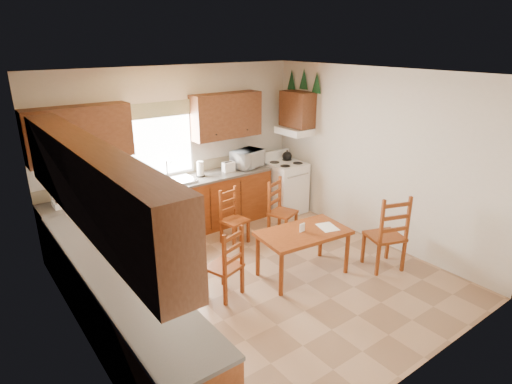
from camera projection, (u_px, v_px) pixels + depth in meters
floor at (260, 280)px, 5.80m from camera, size 4.50×4.50×0.00m
ceiling at (261, 74)px, 4.88m from camera, size 4.50×4.50×0.00m
wall_left at (74, 232)px, 4.07m from camera, size 4.50×4.50×0.00m
wall_right at (376, 157)px, 6.61m from camera, size 4.50×4.50×0.00m
wall_back at (178, 150)px, 7.03m from camera, size 4.50×4.50×0.00m
wall_front at (421, 255)px, 3.65m from camera, size 4.50×4.50×0.00m
lower_cab_back at (169, 212)px, 6.90m from camera, size 3.75×0.60×0.88m
lower_cab_left at (120, 309)px, 4.43m from camera, size 0.60×3.60×0.88m
counter_back at (167, 185)px, 6.75m from camera, size 3.75×0.63×0.04m
counter_left at (115, 270)px, 4.28m from camera, size 0.63×3.60×0.04m
backsplash at (158, 174)px, 6.93m from camera, size 3.75×0.01×0.18m
upper_cab_back_left at (79, 134)px, 5.86m from camera, size 1.41×0.33×0.75m
upper_cab_back_right at (226, 116)px, 7.22m from camera, size 1.25×0.33×0.75m
upper_cab_left at (89, 183)px, 3.88m from camera, size 0.33×3.60×0.75m
upper_cab_stove at (297, 109)px, 7.57m from camera, size 0.33×0.62×0.62m
range_hood at (295, 131)px, 7.67m from camera, size 0.44×0.62×0.12m
window_frame at (161, 141)px, 6.77m from camera, size 1.13×0.02×1.18m
window_pane at (161, 141)px, 6.77m from camera, size 1.05×0.01×1.10m
window_valance at (159, 110)px, 6.58m from camera, size 1.19×0.01×0.24m
sink_basin at (171, 182)px, 6.77m from camera, size 0.75×0.45×0.04m
pine_decal_a at (317, 82)px, 7.24m from camera, size 0.22×0.22×0.36m
pine_decal_b at (304, 79)px, 7.46m from camera, size 0.22×0.22×0.36m
pine_decal_c at (292, 80)px, 7.72m from camera, size 0.22×0.22×0.36m
stove at (286, 188)px, 7.97m from camera, size 0.63×0.65×0.92m
coffeemaker at (59, 194)px, 5.78m from camera, size 0.24×0.28×0.37m
paper_towel at (200, 169)px, 7.07m from camera, size 0.12×0.12×0.26m
toaster at (229, 167)px, 7.35m from camera, size 0.21×0.15×0.16m
microwave at (248, 159)px, 7.58m from camera, size 0.58×0.48×0.31m
dining_table at (303, 253)px, 5.84m from camera, size 1.28×0.82×0.65m
chair_near_left at (224, 262)px, 5.31m from camera, size 0.49×0.47×0.94m
chair_near_right at (385, 231)px, 5.95m from camera, size 0.59×0.57×1.11m
chair_far_left at (235, 217)px, 6.71m from camera, size 0.42×0.40×0.88m
chair_far_right at (283, 209)px, 6.94m from camera, size 0.50×0.49×0.95m
table_paper at (327, 227)px, 5.86m from camera, size 0.30×0.36×0.00m
table_card at (302, 228)px, 5.70m from camera, size 0.09×0.03×0.12m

